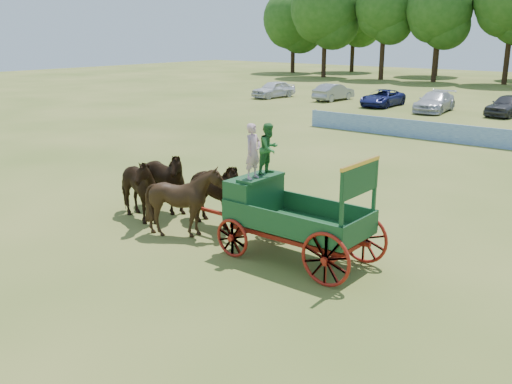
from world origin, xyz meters
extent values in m
plane|color=olive|center=(0.00, 0.00, 0.00)|extent=(160.00, 160.00, 0.00)
imported|color=black|center=(-7.79, -1.87, 1.09)|extent=(2.77, 1.67, 2.18)
imported|color=black|center=(-7.79, -0.77, 1.09)|extent=(2.60, 1.22, 2.18)
imported|color=black|center=(-5.39, -1.87, 1.09)|extent=(2.28, 2.11, 2.19)
imported|color=black|center=(-5.39, -0.77, 1.09)|extent=(2.62, 1.26, 2.18)
cube|color=#9E270F|center=(-3.19, -1.32, 0.60)|extent=(0.12, 2.00, 0.12)
cube|color=#9E270F|center=(-0.19, -1.32, 0.60)|extent=(0.12, 2.00, 0.12)
cube|color=#9E270F|center=(-1.69, -1.87, 0.72)|extent=(3.80, 0.10, 0.12)
cube|color=#9E270F|center=(-1.69, -0.77, 0.72)|extent=(3.80, 0.10, 0.12)
cube|color=#9E270F|center=(-4.09, -1.32, 0.75)|extent=(2.80, 0.09, 0.09)
cube|color=#194B24|center=(-1.69, -1.32, 1.00)|extent=(3.80, 1.80, 0.10)
cube|color=#194B24|center=(-1.69, -2.20, 1.30)|extent=(3.80, 0.06, 0.55)
cube|color=#194B24|center=(-1.69, -0.44, 1.30)|extent=(3.80, 0.06, 0.55)
cube|color=#194B24|center=(0.19, -1.32, 1.30)|extent=(0.06, 1.80, 0.55)
cube|color=#194B24|center=(-3.19, -1.32, 1.55)|extent=(0.85, 1.70, 1.05)
cube|color=#194B24|center=(-2.94, -1.32, 2.12)|extent=(0.55, 1.50, 0.08)
cube|color=#194B24|center=(-3.57, -1.32, 1.35)|extent=(0.10, 1.60, 0.65)
cube|color=#194B24|center=(-3.39, -1.32, 1.05)|extent=(0.55, 1.60, 0.06)
cube|color=#194B24|center=(0.11, -2.12, 1.95)|extent=(0.08, 0.08, 1.80)
cube|color=#194B24|center=(0.11, -0.52, 1.95)|extent=(0.08, 0.08, 1.80)
cube|color=#194B24|center=(0.11, -1.32, 2.55)|extent=(0.07, 1.75, 0.75)
cube|color=gold|center=(0.11, -1.32, 2.95)|extent=(0.08, 1.80, 0.09)
cube|color=gold|center=(0.07, -1.32, 2.55)|extent=(0.02, 1.30, 0.12)
torus|color=#9E270F|center=(-3.19, -2.27, 0.55)|extent=(1.09, 0.09, 1.09)
torus|color=#9E270F|center=(-3.19, -0.37, 0.55)|extent=(1.09, 0.09, 1.09)
torus|color=#9E270F|center=(-0.19, -2.27, 0.70)|extent=(1.39, 0.09, 1.39)
torus|color=#9E270F|center=(-0.19, -0.37, 0.70)|extent=(1.39, 0.09, 1.39)
imported|color=#CA9AA5|center=(-2.94, -1.67, 2.91)|extent=(0.36, 0.55, 1.50)
imported|color=#296E2E|center=(-2.94, -0.97, 2.87)|extent=(0.54, 0.69, 1.42)
imported|color=silver|center=(-26.00, 29.54, 0.78)|extent=(2.41, 4.78, 1.56)
imported|color=gray|center=(-20.48, 31.19, 0.74)|extent=(1.84, 4.60, 1.49)
imported|color=navy|center=(-15.13, 30.12, 0.68)|extent=(2.39, 4.96, 1.36)
imported|color=silver|center=(-10.48, 29.64, 0.76)|extent=(2.63, 5.44, 1.52)
imported|color=#333338|center=(-5.41, 30.79, 0.79)|extent=(2.48, 4.86, 1.59)
cylinder|color=#382314|center=(-44.00, 57.88, 2.10)|extent=(0.60, 0.60, 4.20)
sphere|color=#1D4B14|center=(-44.00, 57.88, 7.74)|extent=(8.84, 8.84, 8.84)
cylinder|color=#382314|center=(-35.71, 53.44, 2.41)|extent=(0.60, 0.60, 4.82)
sphere|color=#1D4B14|center=(-35.71, 53.44, 8.89)|extent=(9.13, 9.13, 9.13)
cylinder|color=#382314|center=(-27.83, 54.69, 2.43)|extent=(0.60, 0.60, 4.85)
sphere|color=#1D4B14|center=(-27.83, 54.69, 8.94)|extent=(7.31, 7.31, 7.31)
cylinder|color=#382314|center=(-21.14, 55.46, 2.30)|extent=(0.60, 0.60, 4.61)
sphere|color=#1D4B14|center=(-21.14, 55.46, 8.49)|extent=(7.68, 7.68, 7.68)
cylinder|color=#382314|center=(-13.39, 57.44, 2.63)|extent=(0.60, 0.60, 5.26)
cylinder|color=#382314|center=(-38.00, 65.00, 2.36)|extent=(0.60, 0.60, 4.71)
sphere|color=#1D4B14|center=(-38.00, 65.00, 8.68)|extent=(8.65, 8.65, 8.65)
cylinder|color=#382314|center=(-24.98, 65.47, 2.80)|extent=(0.60, 0.60, 5.59)
camera|label=1|loc=(6.54, -13.25, 6.01)|focal=40.00mm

